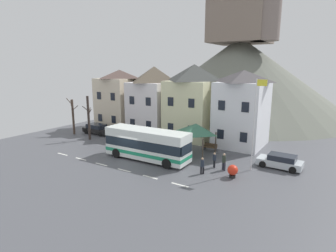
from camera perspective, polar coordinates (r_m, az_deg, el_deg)
The scene contains 19 objects.
ground_plane at distance 28.68m, azimuth -8.55°, elevation -7.27°, with size 40.00×60.00×0.07m.
townhouse_00 at distance 44.15m, azimuth -9.86°, elevation 5.56°, with size 5.63×6.29×9.03m.
townhouse_01 at distance 40.32m, azimuth -2.85°, elevation 5.48°, with size 5.63×6.81×9.53m.
townhouse_02 at distance 37.07m, azimuth 5.36°, elevation 5.06°, with size 5.92×7.00×9.80m.
townhouse_03 at distance 34.29m, azimuth 15.08°, elevation 3.53°, with size 5.40×6.34×9.10m.
hilltop_castle at distance 57.15m, azimuth 14.46°, elevation 10.28°, with size 42.11×42.11×22.60m.
transit_bus at distance 28.42m, azimuth -4.38°, elevation -3.88°, with size 9.30×2.84×3.19m.
bus_shelter at distance 29.84m, azimuth 5.81°, elevation -0.55°, with size 3.60×3.60×3.48m.
parked_car_00 at distance 28.47m, azimuth 22.27°, elevation -6.79°, with size 4.10×2.02×1.31m.
parked_car_01 at distance 40.93m, azimuth -14.47°, elevation -0.60°, with size 4.51×2.05×1.39m.
parked_car_02 at distance 36.75m, azimuth -8.75°, elevation -1.89°, with size 4.33×2.16×1.25m.
pedestrian_00 at distance 26.15m, azimuth 11.53°, elevation -7.22°, with size 0.37×0.33×1.66m.
pedestrian_01 at distance 25.04m, azimuth 7.13°, elevation -8.07°, with size 0.34×0.33×1.55m.
pedestrian_02 at distance 26.66m, azimuth 9.61°, elevation -6.69°, with size 0.35×0.35×1.51m.
public_bench at distance 31.92m, azimuth 8.77°, elevation -4.32°, with size 1.54×0.48×0.87m.
flagpole at distance 25.85m, azimuth 17.60°, elevation 1.27°, with size 0.95×0.10×8.46m.
harbour_buoy at distance 24.76m, azimuth 13.27°, elevation -8.98°, with size 0.91×0.91×1.16m.
bare_tree_00 at distance 37.51m, azimuth -16.14°, elevation 1.69°, with size 1.59×1.35×5.78m.
bare_tree_01 at distance 41.21m, azimuth -19.10°, elevation 1.97°, with size 1.77×1.08×5.17m.
Camera 1 is at (17.97, -20.25, 9.44)m, focal length 29.38 mm.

